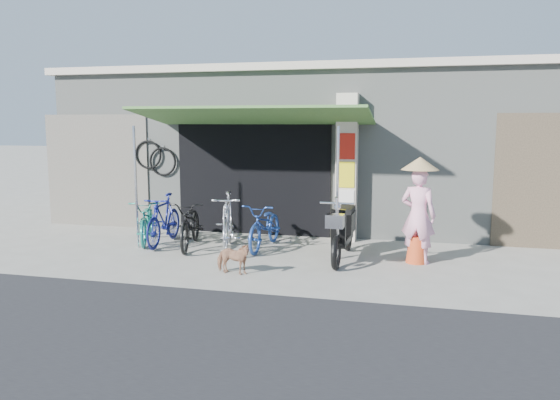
% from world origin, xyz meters
% --- Properties ---
extents(ground, '(80.00, 80.00, 0.00)m').
position_xyz_m(ground, '(0.00, 0.00, 0.00)').
color(ground, '#9A968B').
rests_on(ground, ground).
extents(road_strip, '(80.00, 6.00, 0.01)m').
position_xyz_m(road_strip, '(0.00, -4.50, 0.01)').
color(road_strip, '#29292B').
rests_on(road_strip, ground).
extents(bicycle_shop, '(12.30, 5.30, 3.66)m').
position_xyz_m(bicycle_shop, '(-0.00, 5.09, 1.83)').
color(bicycle_shop, gray).
rests_on(bicycle_shop, ground).
extents(shop_pillar, '(0.42, 0.44, 3.00)m').
position_xyz_m(shop_pillar, '(0.85, 2.45, 1.50)').
color(shop_pillar, beige).
rests_on(shop_pillar, ground).
extents(awning, '(4.60, 1.88, 2.72)m').
position_xyz_m(awning, '(-0.90, 1.63, 2.51)').
color(awning, '#3C662E').
rests_on(awning, ground).
extents(neighbour_left, '(2.60, 0.06, 2.60)m').
position_xyz_m(neighbour_left, '(-5.00, 2.59, 1.30)').
color(neighbour_left, '#6B665B').
rests_on(neighbour_left, ground).
extents(bike_teal, '(1.14, 1.78, 0.89)m').
position_xyz_m(bike_teal, '(-3.03, 1.23, 0.44)').
color(bike_teal, '#1B7A68').
rests_on(bike_teal, ground).
extents(bike_blue, '(0.58, 1.70, 1.01)m').
position_xyz_m(bike_blue, '(-2.62, 1.12, 0.50)').
color(bike_blue, navy).
rests_on(bike_blue, ground).
extents(bike_black, '(1.02, 1.88, 0.94)m').
position_xyz_m(bike_black, '(-1.99, 1.01, 0.47)').
color(bike_black, black).
rests_on(bike_black, ground).
extents(bike_silver, '(0.98, 1.91, 1.10)m').
position_xyz_m(bike_silver, '(-1.22, 0.96, 0.55)').
color(bike_silver, silver).
rests_on(bike_silver, ground).
extents(bike_navy, '(0.68, 1.75, 0.90)m').
position_xyz_m(bike_navy, '(-0.56, 1.27, 0.45)').
color(bike_navy, '#214397').
rests_on(bike_navy, ground).
extents(street_dog, '(0.64, 0.34, 0.52)m').
position_xyz_m(street_dog, '(-0.58, -0.59, 0.26)').
color(street_dog, '#9C8552').
rests_on(street_dog, ground).
extents(moped, '(0.57, 2.00, 1.13)m').
position_xyz_m(moped, '(1.00, 0.82, 0.51)').
color(moped, black).
rests_on(moped, ground).
extents(nun, '(0.70, 0.64, 1.84)m').
position_xyz_m(nun, '(2.29, 0.88, 0.91)').
color(nun, '#ED9FBE').
rests_on(nun, ground).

